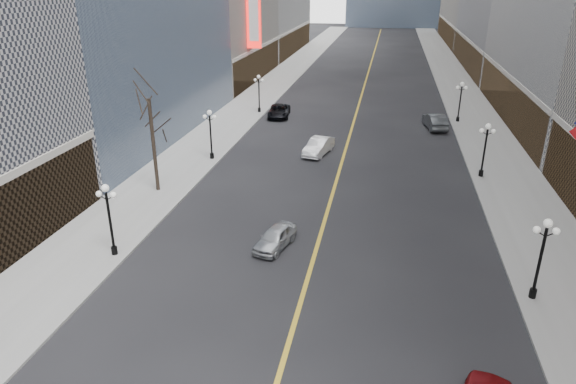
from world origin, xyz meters
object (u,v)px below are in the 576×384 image
at_px(streetlamp_east_2, 485,144).
at_px(streetlamp_west_3, 259,90).
at_px(streetlamp_east_3, 461,98).
at_px(streetlamp_east_1, 542,251).
at_px(car_nb_far, 279,111).
at_px(streetlamp_west_2, 210,129).
at_px(car_nb_mid, 319,146).
at_px(streetlamp_west_1, 109,213).
at_px(car_sb_far, 435,121).
at_px(car_nb_near, 275,238).

xyz_separation_m(streetlamp_east_2, streetlamp_west_3, (-23.60, 18.00, 0.00)).
relative_size(streetlamp_east_3, streetlamp_west_3, 1.00).
height_order(streetlamp_east_1, car_nb_far, streetlamp_east_1).
bearing_deg(car_nb_far, streetlamp_east_2, -44.54).
height_order(streetlamp_east_2, streetlamp_west_3, same).
bearing_deg(streetlamp_west_2, streetlamp_east_3, 37.33).
distance_m(streetlamp_west_2, car_nb_mid, 10.24).
relative_size(streetlamp_west_1, streetlamp_west_3, 1.00).
xyz_separation_m(streetlamp_west_2, car_sb_far, (20.80, 14.86, -2.06)).
distance_m(streetlamp_west_1, car_nb_mid, 23.58).
relative_size(streetlamp_east_1, streetlamp_east_2, 1.00).
bearing_deg(streetlamp_west_1, streetlamp_east_3, 56.75).
relative_size(car_nb_near, car_nb_far, 0.75).
bearing_deg(car_nb_far, car_nb_mid, -69.24).
distance_m(streetlamp_east_2, car_nb_far, 26.68).
distance_m(streetlamp_east_2, streetlamp_west_1, 29.68).
bearing_deg(car_nb_near, car_nb_mid, 104.28).
relative_size(streetlamp_west_2, car_nb_mid, 0.97).
height_order(streetlamp_west_2, car_sb_far, streetlamp_west_2).
xyz_separation_m(streetlamp_east_2, car_nb_mid, (-14.22, 3.53, -2.13)).
bearing_deg(streetlamp_west_1, car_sb_far, 57.66).
xyz_separation_m(streetlamp_east_1, streetlamp_west_1, (-23.60, 0.00, 0.00)).
height_order(streetlamp_east_2, car_nb_far, streetlamp_east_2).
bearing_deg(car_sb_far, car_nb_mid, 34.94).
relative_size(streetlamp_east_2, streetlamp_west_3, 1.00).
bearing_deg(streetlamp_east_3, streetlamp_east_2, -90.00).
xyz_separation_m(streetlamp_west_2, car_nb_mid, (9.38, 3.53, -2.13)).
bearing_deg(car_nb_far, streetlamp_east_3, -2.06).
bearing_deg(car_sb_far, streetlamp_east_1, 85.08).
height_order(streetlamp_east_2, car_sb_far, streetlamp_east_2).
distance_m(car_nb_near, car_nb_far, 32.26).
bearing_deg(streetlamp_west_3, streetlamp_west_2, -90.00).
bearing_deg(car_nb_mid, car_nb_near, -77.41).
bearing_deg(streetlamp_east_2, streetlamp_west_3, 142.67).
bearing_deg(streetlamp_east_2, streetlamp_west_2, 180.00).
distance_m(streetlamp_east_3, car_nb_far, 20.96).
height_order(streetlamp_east_3, car_sb_far, streetlamp_east_3).
bearing_deg(streetlamp_east_1, car_nb_mid, 123.45).
bearing_deg(streetlamp_west_2, streetlamp_east_2, 0.00).
height_order(car_nb_near, car_nb_mid, car_nb_mid).
xyz_separation_m(car_nb_near, car_sb_far, (11.55, 29.89, 0.18)).
distance_m(streetlamp_east_2, streetlamp_west_2, 23.60).
distance_m(streetlamp_west_1, streetlamp_west_2, 18.00).
bearing_deg(streetlamp_east_1, car_nb_far, 121.04).
bearing_deg(car_nb_near, car_sb_far, 83.54).
bearing_deg(car_sb_far, streetlamp_west_3, -18.39).
relative_size(streetlamp_west_1, car_sb_far, 0.89).
relative_size(streetlamp_west_3, car_nb_mid, 0.97).
height_order(streetlamp_west_1, car_nb_near, streetlamp_west_1).
height_order(streetlamp_west_3, car_sb_far, streetlamp_west_3).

